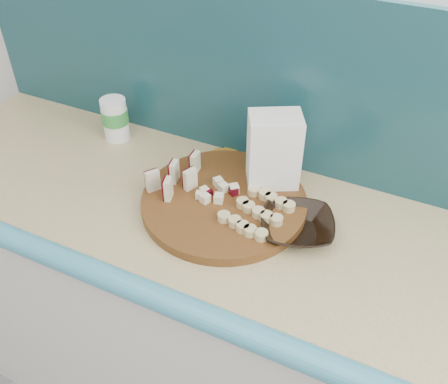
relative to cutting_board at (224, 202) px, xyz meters
name	(u,v)px	position (x,y,z in m)	size (l,w,h in m)	color
kitchen_counter	(267,340)	(0.16, -0.04, -0.47)	(2.20, 0.63, 0.91)	white
backsplash	(324,93)	(0.16, 0.25, 0.24)	(2.20, 0.02, 0.50)	teal
cutting_board	(224,202)	(0.00, 0.00, 0.00)	(0.43, 0.43, 0.03)	#4E2C10
apple_wedges	(176,176)	(-0.14, -0.01, 0.04)	(0.11, 0.17, 0.06)	beige
apple_chunks	(216,191)	(-0.03, 0.00, 0.02)	(0.07, 0.07, 0.02)	#FCEECA
banana_slices	(258,212)	(0.10, -0.02, 0.02)	(0.16, 0.18, 0.02)	#CDBA7D
brown_bowl	(297,227)	(0.21, -0.02, 0.01)	(0.18, 0.18, 0.04)	black
flour_bag	(273,154)	(0.08, 0.12, 0.10)	(0.13, 0.10, 0.23)	white
canister	(115,118)	(-0.44, 0.15, 0.06)	(0.08, 0.08, 0.13)	white
banana_peel	(221,167)	(-0.08, 0.14, -0.01)	(0.26, 0.21, 0.01)	#BA8F23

